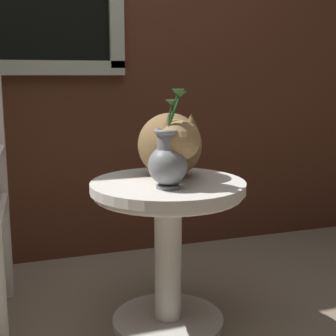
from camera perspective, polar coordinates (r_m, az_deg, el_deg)
wicker_side_table at (r=1.81m, az=-0.00°, el=-6.86°), size 0.56×0.56×0.56m
cat at (r=1.82m, az=0.35°, el=2.76°), size 0.27×0.55×0.25m
pewter_vase_with_ivy at (r=1.65m, az=0.00°, el=1.04°), size 0.14×0.13×0.33m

